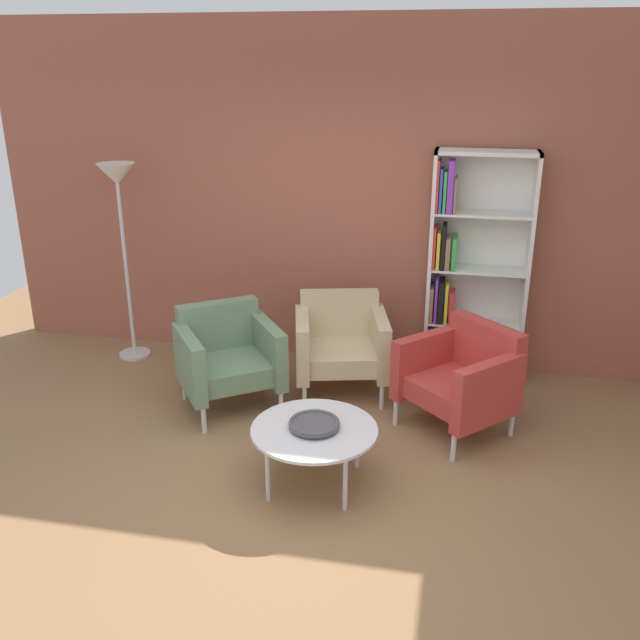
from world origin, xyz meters
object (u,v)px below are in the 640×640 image
at_px(bookshelf_tall, 466,273).
at_px(armchair_by_bookshelf, 227,356).
at_px(armchair_spare_guest, 462,377).
at_px(floor_lamp_torchiere, 119,198).
at_px(decorative_bowl, 314,423).
at_px(coffee_table_low, 314,432).
at_px(armchair_corner_red, 341,343).

xyz_separation_m(bookshelf_tall, armchair_by_bookshelf, (-1.76, -0.94, -0.49)).
bearing_deg(bookshelf_tall, armchair_spare_guest, -89.00).
relative_size(armchair_by_bookshelf, floor_lamp_torchiere, 0.54).
bearing_deg(bookshelf_tall, armchair_by_bookshelf, -152.04).
height_order(decorative_bowl, floor_lamp_torchiere, floor_lamp_torchiere).
relative_size(coffee_table_low, decorative_bowl, 2.50).
bearing_deg(armchair_spare_guest, bookshelf_tall, 134.74).
height_order(armchair_by_bookshelf, floor_lamp_torchiere, floor_lamp_torchiere).
xyz_separation_m(armchair_by_bookshelf, floor_lamp_torchiere, (-1.16, 0.74, 1.03)).
xyz_separation_m(decorative_bowl, armchair_spare_guest, (0.89, 0.92, -0.02)).
bearing_deg(bookshelf_tall, coffee_table_low, -115.26).
relative_size(bookshelf_tall, armchair_by_bookshelf, 2.01).
height_order(bookshelf_tall, armchair_spare_guest, bookshelf_tall).
bearing_deg(armchair_spare_guest, floor_lamp_torchiere, -150.53).
distance_m(bookshelf_tall, decorative_bowl, 2.11).
bearing_deg(bookshelf_tall, floor_lamp_torchiere, -176.15).
relative_size(armchair_by_bookshelf, armchair_corner_red, 1.12).
bearing_deg(coffee_table_low, armchair_corner_red, 93.19).
xyz_separation_m(coffee_table_low, armchair_spare_guest, (0.89, 0.92, 0.04)).
distance_m(bookshelf_tall, floor_lamp_torchiere, 2.98).
height_order(bookshelf_tall, armchair_by_bookshelf, bookshelf_tall).
bearing_deg(armchair_by_bookshelf, decorative_bowl, -81.93).
distance_m(coffee_table_low, armchair_spare_guest, 1.28).
xyz_separation_m(bookshelf_tall, floor_lamp_torchiere, (-2.93, -0.20, 0.54)).
distance_m(coffee_table_low, decorative_bowl, 0.06).
distance_m(armchair_by_bookshelf, floor_lamp_torchiere, 1.72).
xyz_separation_m(bookshelf_tall, decorative_bowl, (-0.88, -1.86, -0.47)).
xyz_separation_m(armchair_spare_guest, armchair_corner_red, (-0.97, 0.45, 0.00)).
xyz_separation_m(coffee_table_low, floor_lamp_torchiere, (-2.05, 1.66, 1.08)).
bearing_deg(floor_lamp_torchiere, bookshelf_tall, 3.85).
relative_size(bookshelf_tall, coffee_table_low, 2.37).
bearing_deg(floor_lamp_torchiere, decorative_bowl, -39.09).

